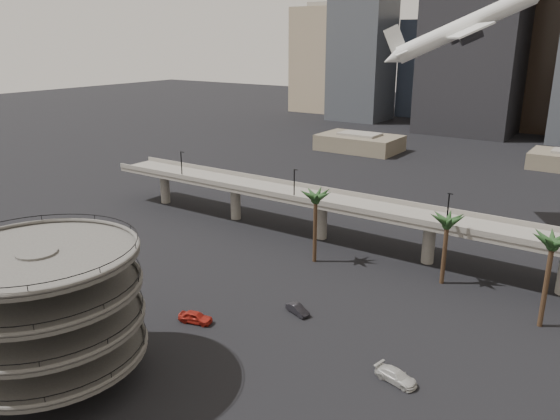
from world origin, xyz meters
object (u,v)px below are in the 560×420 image
Objects in this scene: car_a at (195,317)px; car_c at (396,376)px; overpass at (373,213)px; airborne_jet at (464,27)px; parking_ramp at (44,304)px; car_b at (298,309)px.

car_a is 0.93× the size of car_c.
car_c is (29.02, 2.94, -0.07)m from car_a.
car_a is (-8.48, -39.56, -6.51)m from overpass.
car_c is (12.36, -54.49, -39.63)m from airborne_jet.
parking_ramp reaches higher than car_a.
car_b is 0.79× the size of car_c.
airborne_jet is at bearing 74.60° from parking_ramp.
overpass is 31.47× the size of car_b.
overpass is at bearing 23.01° from car_b.
car_a is at bearing -102.10° from overpass.
car_c is (18.48, -7.43, 0.08)m from car_b.
car_b is at bearing 63.19° from parking_ramp.
car_a is (4.52, 19.44, -9.00)m from parking_ramp.
parking_ramp is at bearing -133.14° from airborne_jet.
parking_ramp is 85.38m from airborne_jet.
overpass reaches higher than car_a.
airborne_jet reaches higher than overpass.
car_c is (20.54, -36.62, -6.58)m from overpass.
car_c is at bearing 33.71° from parking_ramp.
car_b is 19.92m from car_c.
car_a is (-16.65, -57.42, -39.56)m from airborne_jet.
airborne_jet reaches higher than car_a.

